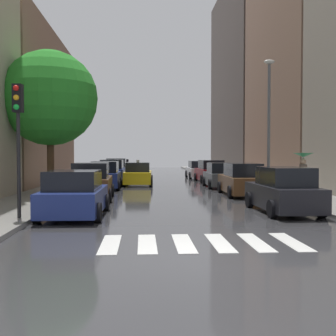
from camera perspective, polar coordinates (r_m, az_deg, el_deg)
name	(u,v)px	position (r m, az deg, el deg)	size (l,w,h in m)	color
ground_plane	(161,182)	(32.65, -1.03, -1.98)	(28.00, 72.00, 0.04)	#343437
sidewalk_left	(78,181)	(32.99, -12.39, -1.82)	(3.00, 72.00, 0.15)	gray
sidewalk_right	(241,181)	(33.57, 10.13, -1.74)	(3.00, 72.00, 0.15)	gray
crosswalk_stripes	(202,243)	(10.33, 4.71, -10.35)	(4.95, 2.20, 0.01)	silver
building_left_mid	(15,108)	(33.04, -20.56, 7.87)	(6.00, 16.69, 11.39)	#8C6B56
building_right_mid	(306,46)	(34.14, 18.66, 15.85)	(6.00, 13.30, 20.96)	#8C6B56
building_right_far	(250,80)	(49.34, 11.33, 11.94)	(6.00, 18.02, 21.62)	#564C47
parked_car_left_nearest	(74,195)	(14.84, -12.90, -3.68)	(2.19, 4.19, 1.63)	navy
parked_car_left_second	(92,182)	(20.33, -10.59, -1.98)	(2.14, 4.34, 1.79)	brown
parked_car_left_third	(106,176)	(26.41, -8.69, -1.11)	(1.99, 4.11, 1.75)	navy
parked_car_left_fourth	(112,172)	(32.98, -7.77, -0.49)	(2.17, 4.11, 1.77)	navy
parked_car_left_fifth	(117,169)	(38.30, -7.15, -0.12)	(2.15, 4.80, 1.82)	#474C51
parked_car_left_sixth	(121,168)	(44.02, -6.56, 0.07)	(2.13, 4.20, 1.68)	maroon
parked_car_right_nearest	(283,191)	(16.11, 15.73, -3.14)	(2.02, 4.37, 1.72)	black
parked_car_right_second	(242,180)	(22.28, 10.25, -1.70)	(2.11, 4.72, 1.73)	brown
parked_car_right_third	(221,176)	(27.35, 7.33, -1.10)	(2.04, 4.15, 1.64)	#474C51
parked_car_right_fourth	(210,172)	(32.63, 5.93, -0.53)	(2.20, 4.35, 1.74)	maroon
parked_car_right_fifth	(199,170)	(37.97, 4.29, -0.27)	(2.14, 4.70, 1.60)	silver
taxi_midroad	(138,174)	(29.17, -4.19, -0.91)	(2.18, 4.46, 1.81)	yellow
pedestrian_foreground	(303,166)	(20.10, 18.30, 0.27)	(0.96, 0.96, 2.12)	navy
street_tree_left	(50,98)	(22.42, -16.11, 9.30)	(4.93, 4.93, 7.43)	#513823
traffic_light_left_corner	(18,120)	(14.07, -20.17, 6.23)	(0.30, 0.42, 4.30)	black
lamp_post_right	(269,116)	(23.52, 13.87, 7.05)	(0.60, 0.28, 7.28)	#595B60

